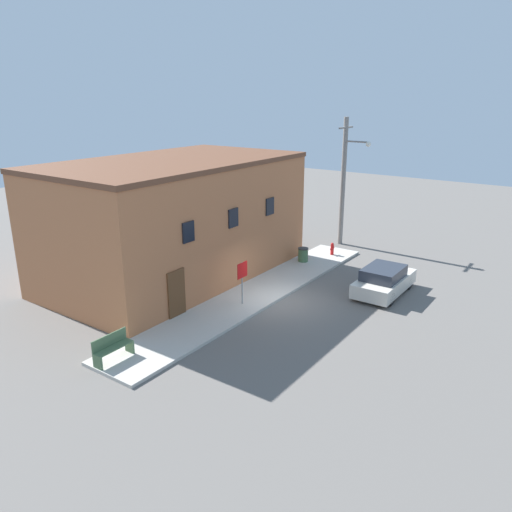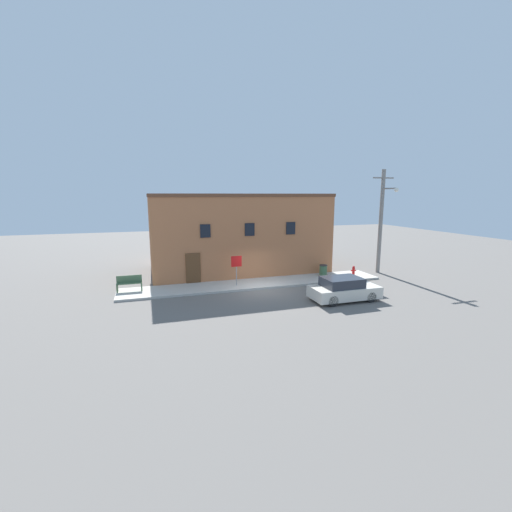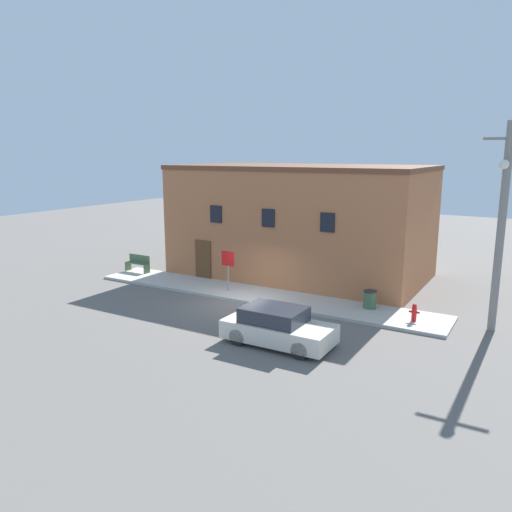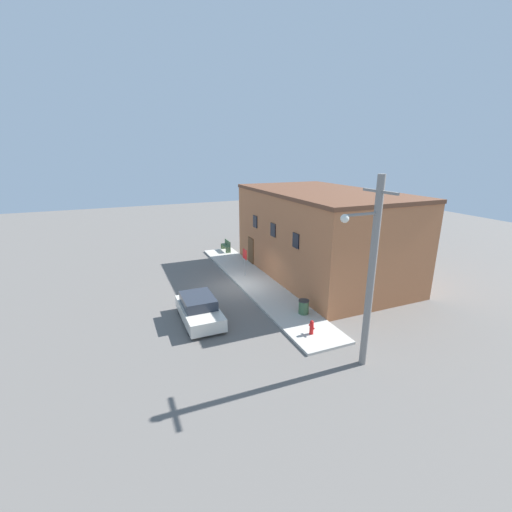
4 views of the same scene
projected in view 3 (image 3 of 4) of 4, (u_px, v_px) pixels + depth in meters
The scene contains 9 objects.
ground_plane at pixel (242, 303), 23.11m from camera, with size 80.00×80.00×0.00m, color #66605B.
sidewalk at pixel (256, 295), 24.20m from camera, with size 18.03×2.62×0.13m.
brick_building at pixel (301, 221), 27.92m from camera, with size 13.54×7.66×6.17m.
fire_hydrant at pixel (414, 312), 20.17m from camera, with size 0.42×0.20×0.73m.
stop_sign at pixel (228, 263), 24.41m from camera, with size 0.72×0.06×1.99m.
bench at pixel (138, 263), 28.62m from camera, with size 1.52×0.44×0.96m.
trash_bin at pixel (370, 299), 21.87m from camera, with size 0.59×0.59×0.79m.
utility_pole at pixel (501, 224), 18.67m from camera, with size 1.80×1.82×7.99m.
parked_car at pixel (277, 327), 18.05m from camera, with size 4.00×1.84×1.37m.
Camera 3 is at (11.80, -18.79, 6.84)m, focal length 35.00 mm.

